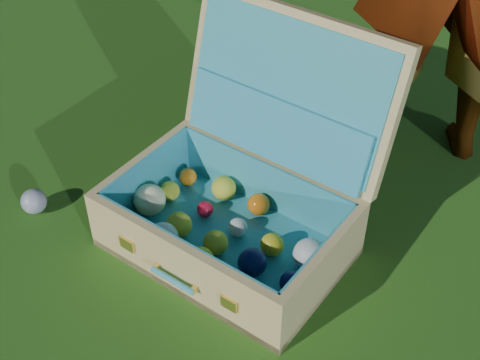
# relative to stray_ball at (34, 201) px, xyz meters

# --- Properties ---
(ground) EXTENTS (60.00, 60.00, 0.00)m
(ground) POSITION_rel_stray_ball_xyz_m (0.64, -0.06, -0.04)
(ground) COLOR #215114
(ground) RESTS_ON ground
(stray_ball) EXTENTS (0.08, 0.08, 0.08)m
(stray_ball) POSITION_rel_stray_ball_xyz_m (0.00, 0.00, 0.00)
(stray_ball) COLOR #436DAE
(stray_ball) RESTS_ON ground
(suitcase) EXTENTS (0.75, 0.71, 0.61)m
(suitcase) POSITION_rel_stray_ball_xyz_m (0.62, 0.21, 0.14)
(suitcase) COLOR #D5B972
(suitcase) RESTS_ON ground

